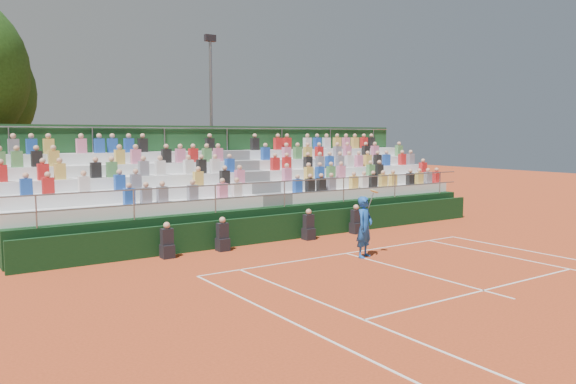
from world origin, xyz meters
TOP-DOWN VIEW (x-y plane):
  - ground at (0.00, 0.00)m, footprint 90.00×90.00m
  - courtside_wall at (0.00, 3.20)m, footprint 20.00×0.15m
  - line_officials at (-1.31, 2.75)m, footprint 8.50×0.40m
  - grandstand at (0.01, 6.44)m, footprint 20.00×5.20m
  - tennis_player at (0.14, -0.77)m, footprint 0.96×0.72m
  - floodlight_mast at (1.47, 12.98)m, footprint 0.60×0.25m

SIDE VIEW (x-z plane):
  - ground at x=0.00m, z-range 0.00..0.00m
  - line_officials at x=-1.31m, z-range -0.12..1.07m
  - courtside_wall at x=0.00m, z-range 0.00..1.00m
  - tennis_player at x=0.14m, z-range -0.10..2.11m
  - grandstand at x=0.01m, z-range -1.11..3.29m
  - floodlight_mast at x=1.47m, z-range 0.69..9.95m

